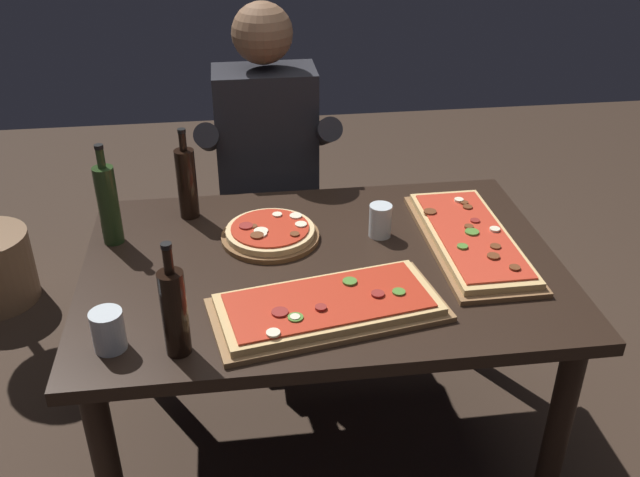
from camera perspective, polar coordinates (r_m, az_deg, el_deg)
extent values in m
plane|color=#38281E|center=(2.57, 0.15, -16.00)|extent=(6.40, 6.40, 0.00)
cube|color=black|center=(2.11, 0.18, -2.32)|extent=(1.40, 0.96, 0.04)
cylinder|color=black|center=(2.20, 18.44, -14.84)|extent=(0.07, 0.07, 0.70)
cylinder|color=black|center=(2.66, -14.43, -5.32)|extent=(0.07, 0.07, 0.70)
cylinder|color=black|center=(2.77, 11.88, -3.43)|extent=(0.07, 0.07, 0.70)
cube|color=olive|center=(1.88, 0.65, -5.78)|extent=(0.65, 0.39, 0.02)
cube|color=#DBB270|center=(1.87, 0.65, -5.33)|extent=(0.61, 0.35, 0.02)
cube|color=#B72D19|center=(1.86, 0.65, -5.01)|extent=(0.56, 0.31, 0.01)
cylinder|color=#4C7F2D|center=(1.93, 2.40, -3.47)|extent=(0.04, 0.04, 0.01)
cylinder|color=beige|center=(1.79, -2.02, -6.34)|extent=(0.03, 0.03, 0.01)
cylinder|color=#4C7F2D|center=(1.90, 6.35, -4.28)|extent=(0.03, 0.03, 0.01)
cylinder|color=maroon|center=(1.88, 4.66, -4.46)|extent=(0.04, 0.04, 0.01)
cylinder|color=beige|center=(1.75, -3.78, -7.57)|extent=(0.04, 0.04, 0.01)
cylinder|color=#4C7F2D|center=(1.80, -1.98, -6.35)|extent=(0.04, 0.04, 0.00)
cylinder|color=maroon|center=(1.83, 0.07, -5.57)|extent=(0.03, 0.03, 0.01)
cylinder|color=maroon|center=(1.81, -3.24, -5.93)|extent=(0.04, 0.04, 0.01)
cube|color=brown|center=(2.23, 11.95, -0.28)|extent=(0.27, 0.63, 0.02)
cube|color=#DBB270|center=(2.22, 12.00, 0.12)|extent=(0.24, 0.59, 0.02)
cube|color=red|center=(2.21, 12.03, 0.41)|extent=(0.21, 0.54, 0.01)
cylinder|color=brown|center=(2.15, 13.90, -0.62)|extent=(0.03, 0.03, 0.00)
cylinder|color=brown|center=(2.38, 11.50, 2.83)|extent=(0.03, 0.03, 0.01)
cylinder|color=brown|center=(2.35, 11.76, 2.50)|extent=(0.03, 0.03, 0.01)
cylinder|color=beige|center=(2.24, 13.85, 0.72)|extent=(0.03, 0.03, 0.01)
cylinder|color=maroon|center=(2.28, 12.34, 1.42)|extent=(0.03, 0.03, 0.01)
cylinder|color=brown|center=(2.24, 11.87, 0.94)|extent=(0.03, 0.03, 0.01)
cylinder|color=#4C7F2D|center=(2.21, 12.10, 0.52)|extent=(0.04, 0.04, 0.01)
cylinder|color=brown|center=(2.06, 15.36, -2.27)|extent=(0.03, 0.03, 0.01)
cylinder|color=brown|center=(2.30, 8.82, 2.15)|extent=(0.04, 0.04, 0.01)
cylinder|color=brown|center=(2.10, 13.74, -1.39)|extent=(0.04, 0.04, 0.01)
cylinder|color=beige|center=(2.39, 11.09, 3.06)|extent=(0.03, 0.03, 0.01)
cylinder|color=#4C7F2D|center=(2.13, 11.36, -0.64)|extent=(0.03, 0.03, 0.01)
cylinder|color=brown|center=(2.21, -4.01, 0.15)|extent=(0.31, 0.31, 0.02)
cylinder|color=#E5C184|center=(2.21, -4.02, 0.56)|extent=(0.28, 0.28, 0.02)
cylinder|color=#B72D19|center=(2.20, -4.03, 0.85)|extent=(0.24, 0.24, 0.01)
cylinder|color=beige|center=(2.25, -1.96, 1.84)|extent=(0.04, 0.04, 0.00)
cylinder|color=brown|center=(2.15, -5.07, 0.25)|extent=(0.04, 0.04, 0.01)
cylinder|color=beige|center=(2.16, -4.81, 0.37)|extent=(0.04, 0.04, 0.01)
cylinder|color=beige|center=(2.26, -3.46, 1.94)|extent=(0.03, 0.03, 0.01)
cylinder|color=brown|center=(2.20, -5.38, 0.99)|extent=(0.02, 0.02, 0.00)
cylinder|color=brown|center=(2.15, -2.04, 0.35)|extent=(0.03, 0.03, 0.01)
cylinder|color=maroon|center=(2.20, -5.96, 1.01)|extent=(0.04, 0.04, 0.01)
cylinder|color=beige|center=(2.20, -1.54, 1.15)|extent=(0.04, 0.04, 0.00)
cylinder|color=beige|center=(2.17, -4.76, 0.61)|extent=(0.04, 0.04, 0.00)
cylinder|color=#233819|center=(2.23, -16.62, 2.55)|extent=(0.06, 0.06, 0.25)
cylinder|color=#233819|center=(2.17, -17.21, 6.18)|extent=(0.02, 0.02, 0.06)
cylinder|color=black|center=(2.15, -17.35, 7.05)|extent=(0.03, 0.03, 0.01)
cylinder|color=black|center=(1.73, -11.59, -5.91)|extent=(0.06, 0.06, 0.23)
cylinder|color=black|center=(1.65, -12.10, -1.75)|extent=(0.02, 0.02, 0.07)
cylinder|color=black|center=(1.62, -12.25, -0.57)|extent=(0.03, 0.03, 0.01)
cylinder|color=black|center=(2.33, -10.63, 4.33)|extent=(0.06, 0.06, 0.23)
cylinder|color=black|center=(2.27, -10.97, 7.65)|extent=(0.02, 0.02, 0.06)
cylinder|color=black|center=(2.26, -11.06, 8.49)|extent=(0.03, 0.03, 0.01)
cylinder|color=silver|center=(2.21, 4.86, 1.44)|extent=(0.07, 0.07, 0.11)
cylinder|color=silver|center=(1.81, -16.64, -7.09)|extent=(0.08, 0.08, 0.11)
cylinder|color=#5B3814|center=(1.83, -16.50, -7.88)|extent=(0.07, 0.07, 0.04)
cube|color=black|center=(2.92, -4.03, 0.89)|extent=(0.44, 0.44, 0.04)
cube|color=black|center=(2.99, -4.45, 6.59)|extent=(0.40, 0.04, 0.42)
cylinder|color=black|center=(2.87, -7.40, -5.12)|extent=(0.04, 0.04, 0.41)
cylinder|color=black|center=(2.89, 0.16, -4.60)|extent=(0.04, 0.04, 0.41)
cylinder|color=black|center=(3.19, -7.53, -1.21)|extent=(0.04, 0.04, 0.41)
cylinder|color=black|center=(3.21, -0.74, -0.76)|extent=(0.04, 0.04, 0.41)
cylinder|color=#23232D|center=(2.87, -5.63, -4.56)|extent=(0.11, 0.11, 0.45)
cylinder|color=#23232D|center=(2.88, -1.64, -4.29)|extent=(0.11, 0.11, 0.45)
cube|color=#23232D|center=(2.79, -3.95, 1.32)|extent=(0.34, 0.40, 0.12)
cube|color=#232328|center=(2.74, -4.33, 8.19)|extent=(0.38, 0.22, 0.52)
sphere|color=brown|center=(2.62, -4.66, 16.12)|extent=(0.22, 0.22, 0.22)
cylinder|color=#232328|center=(2.69, -9.01, 8.01)|extent=(0.09, 0.31, 0.21)
cylinder|color=#232328|center=(2.71, 0.42, 8.56)|extent=(0.09, 0.31, 0.21)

